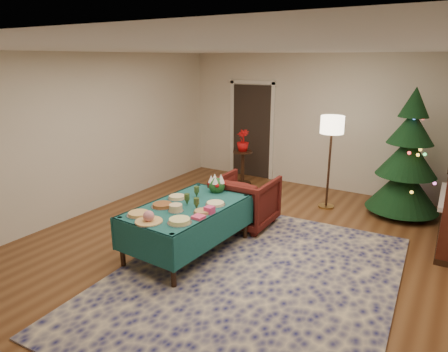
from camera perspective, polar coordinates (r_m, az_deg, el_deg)
The scene contains 23 objects.
room_shell at distance 5.16m, azimuth 1.81°, elevation 2.46°, with size 7.00×7.00×7.00m.
doorway at distance 8.96m, azimuth 3.99°, elevation 6.80°, with size 1.08×0.04×2.16m.
rug at distance 5.04m, azimuth 4.04°, elevation -14.47°, with size 3.20×4.20×0.02m, color #13164A.
buffet_table at distance 5.47m, azimuth -5.21°, elevation -5.55°, with size 1.13×1.83×0.69m.
platter_0 at distance 5.17m, azimuth -12.10°, elevation -5.32°, with size 0.30×0.30×0.04m.
platter_1 at distance 4.93m, azimuth -10.70°, elevation -5.92°, with size 0.34×0.34×0.15m.
platter_2 at distance 4.86m, azimuth -6.36°, elevation -6.42°, with size 0.30×0.30×0.06m.
platter_3 at distance 5.40m, azimuth -8.80°, elevation -4.16°, with size 0.30×0.30×0.05m.
platter_4 at distance 5.21m, azimuth -6.90°, elevation -4.58°, with size 0.20×0.20×0.09m.
platter_5 at distance 5.14m, azimuth -3.08°, elevation -5.13°, with size 0.24×0.24×0.04m.
platter_6 at distance 5.67m, azimuth -6.74°, elevation -3.04°, with size 0.26×0.26×0.05m.
platter_7 at distance 5.41m, azimuth -1.24°, elevation -3.97°, with size 0.28×0.28×0.04m.
goblet_0 at distance 5.69m, azimuth -3.93°, elevation -2.24°, with size 0.07×0.07×0.16m.
goblet_1 at distance 5.23m, azimuth -3.96°, elevation -3.94°, with size 0.07×0.07×0.16m.
goblet_2 at distance 5.40m, azimuth -5.31°, elevation -3.31°, with size 0.07×0.07×0.16m.
napkin_stack at distance 4.97m, azimuth -3.67°, elevation -5.89°, with size 0.14×0.14×0.04m, color #EB416D.
gift_box at distance 5.12m, azimuth -2.09°, elevation -4.87°, with size 0.11×0.11×0.09m, color #D63B76.
centerpiece at distance 5.90m, azimuth -1.04°, elevation -1.16°, with size 0.25×0.25×0.29m.
armchair at distance 6.37m, azimuth 3.11°, elevation -3.26°, with size 0.87×0.82×0.90m, color #4A130F.
floor_lamp at distance 7.14m, azimuth 15.15°, elevation 6.29°, with size 0.40×0.40×1.66m.
side_table at distance 8.47m, azimuth 2.66°, elevation 1.12°, with size 0.41×0.41×0.73m.
potted_plant at distance 8.35m, azimuth 2.70°, elevation 4.43°, with size 0.25×0.45×0.25m, color red.
christmas_tree at distance 7.33m, azimuth 24.72°, elevation 2.16°, with size 1.41×1.41×2.17m.
Camera 1 is at (2.48, -4.35, 2.60)m, focal length 32.00 mm.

